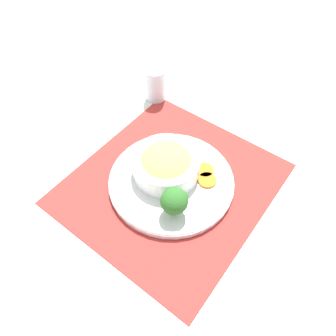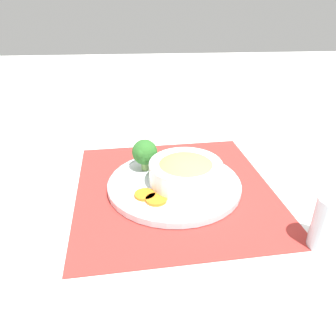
{
  "view_description": "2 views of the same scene",
  "coord_description": "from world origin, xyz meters",
  "views": [
    {
      "loc": [
        0.39,
        0.33,
        0.71
      ],
      "look_at": [
        -0.01,
        -0.02,
        0.04
      ],
      "focal_mm": 35.0,
      "sensor_mm": 36.0,
      "label": 1
    },
    {
      "loc": [
        -0.69,
        0.07,
        0.44
      ],
      "look_at": [
        0.01,
        0.01,
        0.06
      ],
      "focal_mm": 35.0,
      "sensor_mm": 36.0,
      "label": 2
    }
  ],
  "objects": [
    {
      "name": "carrot_slice_middle",
      "position": [
        -0.08,
        0.05,
        0.02
      ],
      "size": [
        0.05,
        0.05,
        0.01
      ],
      "color": "orange",
      "rests_on": "plate"
    },
    {
      "name": "broccoli_floret",
      "position": [
        0.07,
        0.07,
        0.07
      ],
      "size": [
        0.07,
        0.07,
        0.08
      ],
      "color": "#84AD5B",
      "rests_on": "plate"
    },
    {
      "name": "ground_plane",
      "position": [
        0.0,
        0.0,
        0.0
      ],
      "size": [
        4.0,
        4.0,
        0.0
      ],
      "primitive_type": "plane",
      "color": "white"
    },
    {
      "name": "carrot_slice_near",
      "position": [
        -0.06,
        0.07,
        0.02
      ],
      "size": [
        0.05,
        0.05,
        0.01
      ],
      "color": "orange",
      "rests_on": "plate"
    },
    {
      "name": "water_glass",
      "position": [
        -0.23,
        -0.27,
        0.05
      ],
      "size": [
        0.07,
        0.07,
        0.11
      ],
      "color": "silver",
      "rests_on": "ground_plane"
    },
    {
      "name": "plate",
      "position": [
        0.0,
        0.0,
        0.02
      ],
      "size": [
        0.33,
        0.33,
        0.02
      ],
      "color": "silver",
      "rests_on": "placemat"
    },
    {
      "name": "bowl",
      "position": [
        -0.01,
        -0.03,
        0.05
      ],
      "size": [
        0.18,
        0.18,
        0.07
      ],
      "color": "white",
      "rests_on": "plate"
    },
    {
      "name": "placemat",
      "position": [
        0.0,
        0.0,
        0.0
      ],
      "size": [
        0.55,
        0.51,
        0.0
      ],
      "color": "#B2332D",
      "rests_on": "ground_plane"
    }
  ]
}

